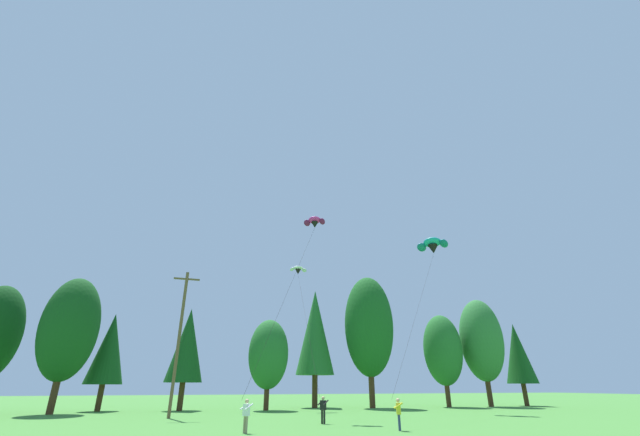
# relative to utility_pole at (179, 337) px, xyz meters

# --- Properties ---
(treeline_tree_c) EXTENTS (5.11, 5.11, 12.25)m
(treeline_tree_c) POSITION_rel_utility_pole_xyz_m (-10.18, 7.94, 1.30)
(treeline_tree_c) COLOR #472D19
(treeline_tree_c) RESTS_ON ground_plane
(treeline_tree_d) EXTENTS (3.69, 3.69, 9.49)m
(treeline_tree_d) POSITION_rel_utility_pole_xyz_m (-6.98, 11.59, -0.17)
(treeline_tree_d) COLOR #472D19
(treeline_tree_d) RESTS_ON ground_plane
(treeline_tree_e) EXTENTS (3.85, 3.85, 10.22)m
(treeline_tree_e) POSITION_rel_utility_pole_xyz_m (0.73, 10.22, 0.29)
(treeline_tree_e) COLOR #472D19
(treeline_tree_e) RESTS_ON ground_plane
(treeline_tree_f) EXTENTS (4.26, 4.26, 9.11)m
(treeline_tree_f) POSITION_rel_utility_pole_xyz_m (9.20, 8.21, -0.60)
(treeline_tree_f) COLOR #472D19
(treeline_tree_f) RESTS_ON ground_plane
(treeline_tree_g) EXTENTS (4.57, 4.57, 13.51)m
(treeline_tree_g) POSITION_rel_utility_pole_xyz_m (15.50, 11.62, 2.35)
(treeline_tree_g) COLOR #472D19
(treeline_tree_g) RESTS_ON ground_plane
(treeline_tree_h) EXTENTS (5.87, 5.87, 15.09)m
(treeline_tree_h) POSITION_rel_utility_pole_xyz_m (21.62, 9.11, 3.02)
(treeline_tree_h) COLOR #472D19
(treeline_tree_h) RESTS_ON ground_plane
(treeline_tree_i) EXTENTS (4.69, 4.69, 10.70)m
(treeline_tree_i) POSITION_rel_utility_pole_xyz_m (31.19, 8.35, 0.36)
(treeline_tree_i) COLOR #472D19
(treeline_tree_i) RESTS_ON ground_plane
(treeline_tree_j) EXTENTS (5.27, 5.27, 12.86)m
(treeline_tree_j) POSITION_rel_utility_pole_xyz_m (36.63, 7.65, 1.67)
(treeline_tree_j) COLOR #472D19
(treeline_tree_j) RESTS_ON ground_plane
(treeline_tree_k) EXTENTS (3.80, 3.80, 9.98)m
(treeline_tree_k) POSITION_rel_utility_pole_xyz_m (42.03, 7.67, 0.13)
(treeline_tree_k) COLOR #472D19
(treeline_tree_k) RESTS_ON ground_plane
(utility_pole) EXTENTS (2.20, 0.26, 11.69)m
(utility_pole) POSITION_rel_utility_pole_xyz_m (0.00, 0.00, 0.00)
(utility_pole) COLOR brown
(utility_pole) RESTS_ON ground_plane
(kite_flyer_near) EXTENTS (0.71, 0.73, 1.69)m
(kite_flyer_near) POSITION_rel_utility_pole_xyz_m (4.22, -12.39, -5.12)
(kite_flyer_near) COLOR gray
(kite_flyer_near) RESTS_ON ground_plane
(kite_flyer_mid) EXTENTS (0.74, 0.75, 1.69)m
(kite_flyer_mid) POSITION_rel_utility_pole_xyz_m (10.00, -8.27, -5.12)
(kite_flyer_mid) COLOR black
(kite_flyer_mid) RESTS_ON ground_plane
(kite_flyer_far) EXTENTS (0.71, 0.73, 1.69)m
(kite_flyer_far) POSITION_rel_utility_pole_xyz_m (12.79, -13.73, -5.12)
(kite_flyer_far) COLOR navy
(kite_flyer_far) RESTS_ON ground_plane
(parafoil_kite_high_magenta) EXTENTS (7.65, 9.15, 15.17)m
(parafoil_kite_high_magenta) POSITION_rel_utility_pole_xyz_m (10.55, -4.22, 10.09)
(parafoil_kite_high_magenta) COLOR #D12893
(parafoil_kite_mid_white) EXTENTS (3.84, 17.42, 14.12)m
(parafoil_kite_mid_white) POSITION_rel_utility_pole_xyz_m (12.40, 8.53, 9.10)
(parafoil_kite_mid_white) COLOR white
(parafoil_kite_far_teal) EXTENTS (14.99, 15.50, 16.38)m
(parafoil_kite_far_teal) POSITION_rel_utility_pole_xyz_m (25.91, 0.22, 10.90)
(parafoil_kite_far_teal) COLOR teal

